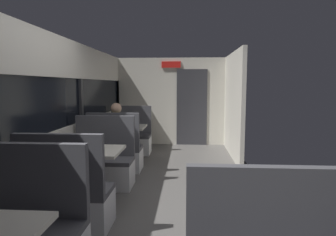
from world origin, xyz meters
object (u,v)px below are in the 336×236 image
bench_mid_window_facing_end (67,200)px  dining_table_far_window (124,131)px  bench_far_window_facing_entry (130,139)px  seated_passenger (116,141)px  bench_mid_window_facing_entry (103,165)px  dining_table_mid_window (87,157)px  bench_far_window_facing_end (116,153)px

bench_mid_window_facing_end → dining_table_far_window: (0.00, 2.92, 0.31)m
bench_far_window_facing_entry → seated_passenger: bearing=-90.0°
bench_mid_window_facing_entry → dining_table_far_window: 1.56m
bench_mid_window_facing_entry → dining_table_far_window: bench_mid_window_facing_entry is taller
bench_mid_window_facing_end → bench_far_window_facing_entry: size_ratio=1.00×
dining_table_mid_window → bench_mid_window_facing_entry: 0.77m
bench_mid_window_facing_entry → seated_passenger: 0.92m
bench_mid_window_facing_end → bench_far_window_facing_end: (0.00, 2.22, 0.00)m
dining_table_far_window → bench_mid_window_facing_entry: bearing=-90.0°
bench_far_window_facing_entry → seated_passenger: size_ratio=0.87×
bench_mid_window_facing_end → seated_passenger: 2.31m
dining_table_far_window → bench_mid_window_facing_end: bearing=-90.0°
bench_mid_window_facing_end → bench_far_window_facing_entry: 3.62m
bench_mid_window_facing_entry → bench_far_window_facing_end: same height
dining_table_mid_window → seated_passenger: 1.60m
bench_mid_window_facing_entry → bench_far_window_facing_end: bearing=90.0°
bench_far_window_facing_end → bench_far_window_facing_entry: bearing=90.0°
bench_mid_window_facing_entry → bench_far_window_facing_end: 0.83m
dining_table_mid_window → bench_far_window_facing_entry: bearing=90.0°
dining_table_far_window → bench_far_window_facing_entry: bearing=90.0°
dining_table_mid_window → bench_mid_window_facing_end: bench_mid_window_facing_end is taller
dining_table_mid_window → bench_mid_window_facing_end: (0.00, -0.70, -0.31)m
bench_far_window_facing_entry → bench_mid_window_facing_end: bearing=-90.0°
dining_table_mid_window → bench_mid_window_facing_entry: size_ratio=0.82×
dining_table_mid_window → dining_table_far_window: same height
dining_table_far_window → bench_far_window_facing_entry: (0.00, 0.70, -0.31)m
bench_far_window_facing_end → dining_table_far_window: bearing=90.0°
bench_mid_window_facing_end → bench_far_window_facing_end: bearing=90.0°
bench_far_window_facing_entry → bench_far_window_facing_end: bearing=-90.0°
bench_mid_window_facing_end → bench_far_window_facing_entry: (0.00, 3.62, 0.00)m
dining_table_mid_window → dining_table_far_window: 2.22m
dining_table_far_window → dining_table_mid_window: bearing=-90.0°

